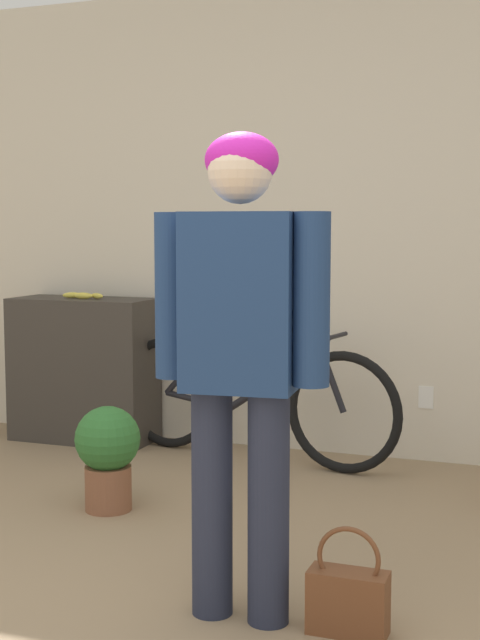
# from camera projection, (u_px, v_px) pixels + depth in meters

# --- Properties ---
(wall_back) EXTENTS (8.00, 0.07, 2.60)m
(wall_back) POSITION_uv_depth(u_px,v_px,m) (330.00, 221.00, 4.93)
(wall_back) COLOR beige
(wall_back) RESTS_ON ground_plane
(side_shelf) EXTENTS (0.84, 0.38, 0.85)m
(side_shelf) POSITION_uv_depth(u_px,v_px,m) (84.00, 369.00, 5.29)
(side_shelf) COLOR #38332D
(side_shelf) RESTS_ON ground_plane
(person) EXTENTS (0.58, 0.24, 1.56)m
(person) POSITION_uv_depth(u_px,v_px,m) (240.00, 335.00, 2.81)
(person) COLOR #23283D
(person) RESTS_ON ground_plane
(bicycle) EXTENTS (1.72, 0.48, 0.71)m
(bicycle) POSITION_uv_depth(u_px,v_px,m) (250.00, 398.00, 4.84)
(bicycle) COLOR black
(bicycle) RESTS_ON ground_plane
(banana) EXTENTS (0.28, 0.08, 0.04)m
(banana) POSITION_uv_depth(u_px,v_px,m) (83.00, 296.00, 5.21)
(banana) COLOR #EAD64C
(banana) RESTS_ON side_shelf
(handbag) EXTENTS (0.25, 0.11, 0.35)m
(handbag) POSITION_uv_depth(u_px,v_px,m) (348.00, 598.00, 2.77)
(handbag) COLOR brown
(handbag) RESTS_ON ground_plane
(potted_plant) EXTENTS (0.29, 0.29, 0.47)m
(potted_plant) POSITION_uv_depth(u_px,v_px,m) (108.00, 452.00, 3.98)
(potted_plant) COLOR brown
(potted_plant) RESTS_ON ground_plane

